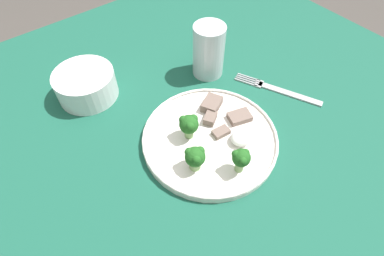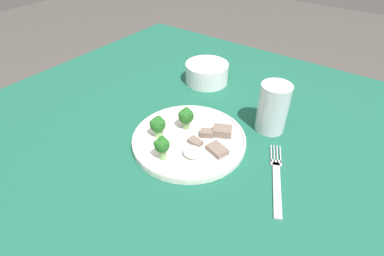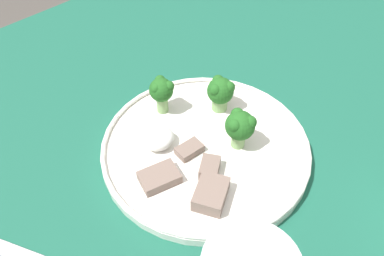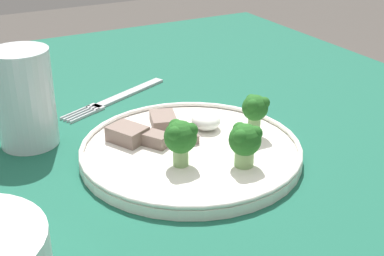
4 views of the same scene
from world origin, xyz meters
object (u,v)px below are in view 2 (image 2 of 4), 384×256
at_px(cream_bowl, 207,73).
at_px(drinking_glass, 272,110).
at_px(fork, 277,178).
at_px(dinner_plate, 189,139).

xyz_separation_m(cream_bowl, drinking_glass, (0.26, -0.11, 0.03)).
bearing_deg(fork, dinner_plate, -176.86).
bearing_deg(drinking_glass, dinner_plate, -128.92).
distance_m(dinner_plate, drinking_glass, 0.21).
xyz_separation_m(dinner_plate, fork, (0.21, 0.01, -0.01)).
bearing_deg(fork, cream_bowl, 143.39).
bearing_deg(cream_bowl, fork, -36.61).
bearing_deg(drinking_glass, cream_bowl, 157.77).
distance_m(fork, cream_bowl, 0.43).
relative_size(cream_bowl, drinking_glass, 1.06).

